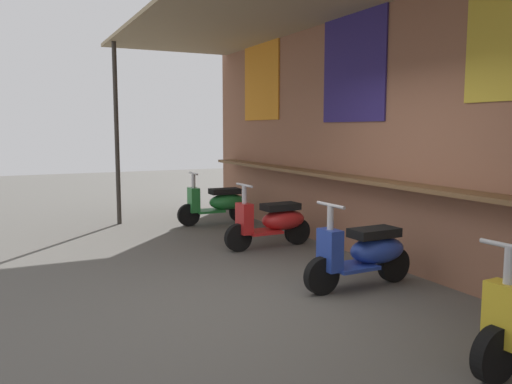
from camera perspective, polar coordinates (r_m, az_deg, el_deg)
name	(u,v)px	position (r m, az deg, el deg)	size (l,w,h in m)	color
ground_plane	(277,299)	(5.49, 2.36, -11.63)	(33.98, 33.98, 0.00)	#56544F
market_stall_facade	(419,108)	(6.28, 17.36, 8.71)	(12.14, 2.83, 3.52)	#8C5B44
scooter_green	(219,203)	(9.66, -4.08, -1.19)	(0.46, 1.40, 0.97)	#237533
scooter_red	(273,221)	(7.72, 1.92, -3.22)	(0.46, 1.40, 0.97)	red
scooter_blue	(365,252)	(5.93, 11.83, -6.47)	(0.46, 1.40, 0.97)	#233D9E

